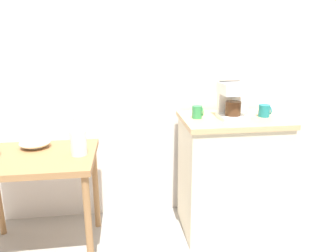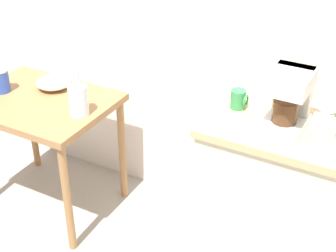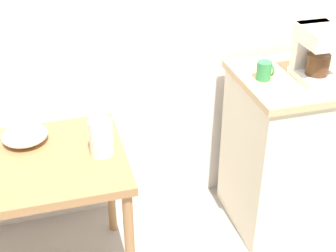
% 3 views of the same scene
% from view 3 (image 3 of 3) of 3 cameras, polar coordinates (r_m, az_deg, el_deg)
% --- Properties ---
extents(ground_plane, '(8.00, 8.00, 0.00)m').
position_cam_3_polar(ground_plane, '(2.70, 1.86, -13.86)').
color(ground_plane, gray).
extents(wooden_table, '(0.80, 0.61, 0.72)m').
position_cam_3_polar(wooden_table, '(2.19, -15.61, -6.05)').
color(wooden_table, '#9E7044').
rests_on(wooden_table, ground_plane).
extents(kitchen_counter, '(0.74, 0.56, 0.90)m').
position_cam_3_polar(kitchen_counter, '(2.70, 15.46, -2.63)').
color(kitchen_counter, beige).
rests_on(kitchen_counter, ground_plane).
extents(bowl_stoneware, '(0.21, 0.21, 0.06)m').
position_cam_3_polar(bowl_stoneware, '(2.25, -16.71, -1.06)').
color(bowl_stoneware, beige).
rests_on(bowl_stoneware, wooden_table).
extents(glass_carafe_vase, '(0.10, 0.10, 0.25)m').
position_cam_3_polar(glass_carafe_vase, '(2.07, -7.98, -1.16)').
color(glass_carafe_vase, silver).
rests_on(glass_carafe_vase, wooden_table).
extents(coffee_maker, '(0.18, 0.22, 0.26)m').
position_cam_3_polar(coffee_maker, '(2.40, 17.28, 8.68)').
color(coffee_maker, white).
rests_on(coffee_maker, kitchen_counter).
extents(mug_tall_green, '(0.08, 0.07, 0.09)m').
position_cam_3_polar(mug_tall_green, '(2.35, 11.43, 6.50)').
color(mug_tall_green, '#338C4C').
rests_on(mug_tall_green, kitchen_counter).
extents(table_clock, '(0.11, 0.05, 0.12)m').
position_cam_3_polar(table_clock, '(2.63, 17.78, 8.53)').
color(table_clock, '#B2B5BA').
rests_on(table_clock, kitchen_counter).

